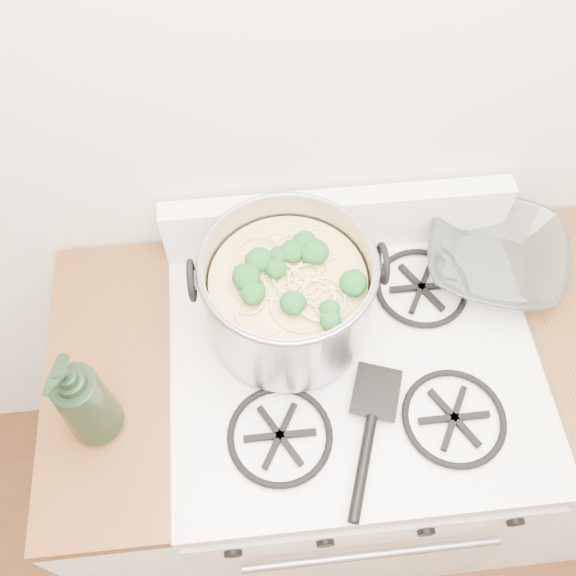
# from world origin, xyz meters

# --- Properties ---
(gas_range) EXTENTS (0.76, 0.66, 0.92)m
(gas_range) POSITION_xyz_m (0.00, 1.26, 0.44)
(gas_range) COLOR white
(gas_range) RESTS_ON ground
(counter_left) EXTENTS (0.25, 0.65, 0.92)m
(counter_left) POSITION_xyz_m (-0.51, 1.26, 0.46)
(counter_left) COLOR silver
(counter_left) RESTS_ON ground
(stock_pot) EXTENTS (0.37, 0.34, 0.23)m
(stock_pot) POSITION_xyz_m (-0.13, 1.36, 1.03)
(stock_pot) COLOR #9999A1
(stock_pot) RESTS_ON gas_range
(spatula) EXTENTS (0.38, 0.39, 0.02)m
(spatula) POSITION_xyz_m (0.03, 1.18, 0.94)
(spatula) COLOR black
(spatula) RESTS_ON gas_range
(glass_bowl) EXTENTS (0.15, 0.15, 0.03)m
(glass_bowl) POSITION_xyz_m (0.33, 1.45, 0.94)
(glass_bowl) COLOR white
(glass_bowl) RESTS_ON gas_range
(bottle) EXTENTS (0.13, 0.13, 0.26)m
(bottle) POSITION_xyz_m (-0.51, 1.17, 1.05)
(bottle) COLOR black
(bottle) RESTS_ON counter_left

